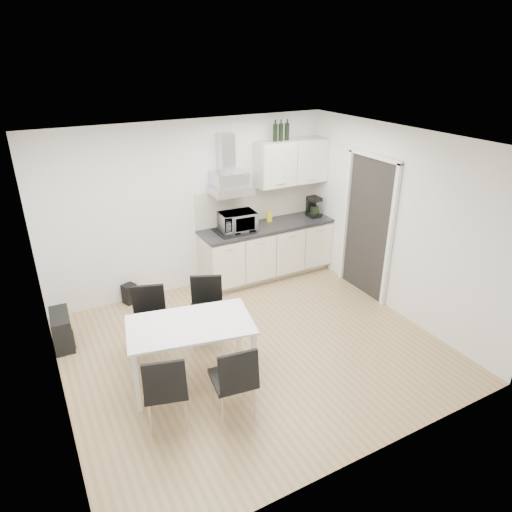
{
  "coord_description": "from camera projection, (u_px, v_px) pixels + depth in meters",
  "views": [
    {
      "loc": [
        -2.26,
        -4.26,
        3.49
      ],
      "look_at": [
        0.23,
        0.37,
        1.1
      ],
      "focal_mm": 32.0,
      "sensor_mm": 36.0,
      "label": 1
    }
  ],
  "objects": [
    {
      "name": "wall_front",
      "position": [
        369.0,
        346.0,
        3.69
      ],
      "size": [
        4.5,
        0.1,
        2.6
      ],
      "primitive_type": "cube",
      "color": "white",
      "rests_on": "ground"
    },
    {
      "name": "wall_right",
      "position": [
        398.0,
        224.0,
        6.27
      ],
      "size": [
        0.1,
        4.0,
        2.6
      ],
      "primitive_type": "cube",
      "color": "white",
      "rests_on": "ground"
    },
    {
      "name": "ground",
      "position": [
        254.0,
        348.0,
        5.84
      ],
      "size": [
        4.5,
        4.5,
        0.0
      ],
      "primitive_type": "plane",
      "color": "tan",
      "rests_on": "ground"
    },
    {
      "name": "chair_far_right",
      "position": [
        207.0,
        313.0,
        5.78
      ],
      "size": [
        0.6,
        0.63,
        0.88
      ],
      "primitive_type": null,
      "rotation": [
        0.0,
        0.0,
        2.73
      ],
      "color": "black",
      "rests_on": "ground"
    },
    {
      "name": "guitar_amp",
      "position": [
        62.0,
        330.0,
        5.81
      ],
      "size": [
        0.26,
        0.55,
        0.45
      ],
      "rotation": [
        0.0,
        0.0,
        -0.05
      ],
      "color": "black",
      "rests_on": "ground"
    },
    {
      "name": "dining_table",
      "position": [
        190.0,
        330.0,
        5.02
      ],
      "size": [
        1.49,
        1.03,
        0.75
      ],
      "rotation": [
        0.0,
        0.0,
        -0.2
      ],
      "color": "white",
      "rests_on": "ground"
    },
    {
      "name": "wall_back",
      "position": [
        191.0,
        208.0,
        6.9
      ],
      "size": [
        4.5,
        0.1,
        2.6
      ],
      "primitive_type": "cube",
      "color": "white",
      "rests_on": "ground"
    },
    {
      "name": "doorway",
      "position": [
        367.0,
        228.0,
        6.79
      ],
      "size": [
        0.08,
        1.04,
        2.1
      ],
      "primitive_type": "cube",
      "color": "white",
      "rests_on": "ground"
    },
    {
      "name": "ceiling",
      "position": [
        253.0,
        143.0,
        4.76
      ],
      "size": [
        4.5,
        4.5,
        0.0
      ],
      "primitive_type": "plane",
      "color": "white",
      "rests_on": "wall_back"
    },
    {
      "name": "kitchenette",
      "position": [
        268.0,
        229.0,
        7.39
      ],
      "size": [
        2.22,
        0.64,
        2.52
      ],
      "color": "beige",
      "rests_on": "ground"
    },
    {
      "name": "floor_speaker",
      "position": [
        130.0,
        294.0,
        6.82
      ],
      "size": [
        0.23,
        0.22,
        0.3
      ],
      "primitive_type": "cube",
      "rotation": [
        0.0,
        0.0,
        0.38
      ],
      "color": "black",
      "rests_on": "ground"
    },
    {
      "name": "chair_near_left",
      "position": [
        166.0,
        388.0,
        4.5
      ],
      "size": [
        0.56,
        0.6,
        0.88
      ],
      "primitive_type": null,
      "rotation": [
        0.0,
        0.0,
        -0.28
      ],
      "color": "black",
      "rests_on": "ground"
    },
    {
      "name": "wall_left",
      "position": [
        44.0,
        302.0,
        4.33
      ],
      "size": [
        0.1,
        4.0,
        2.6
      ],
      "primitive_type": "cube",
      "color": "white",
      "rests_on": "ground"
    },
    {
      "name": "chair_far_left",
      "position": [
        149.0,
        324.0,
        5.55
      ],
      "size": [
        0.58,
        0.62,
        0.88
      ],
      "primitive_type": null,
      "rotation": [
        0.0,
        0.0,
        2.8
      ],
      "color": "black",
      "rests_on": "ground"
    },
    {
      "name": "chair_near_right",
      "position": [
        233.0,
        379.0,
        4.62
      ],
      "size": [
        0.5,
        0.55,
        0.88
      ],
      "primitive_type": null,
      "rotation": [
        0.0,
        0.0,
        -0.13
      ],
      "color": "black",
      "rests_on": "ground"
    }
  ]
}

